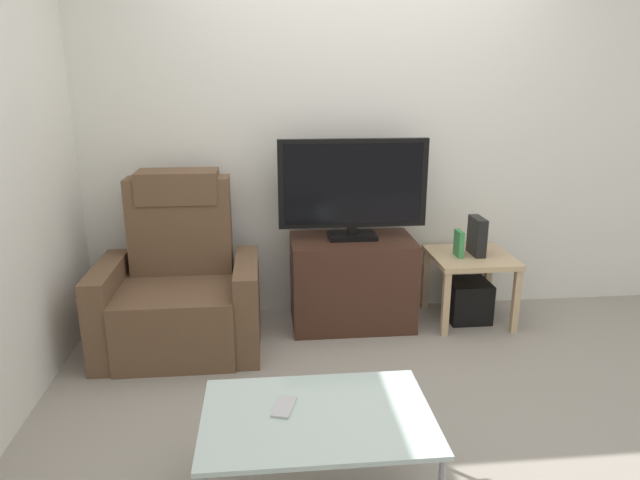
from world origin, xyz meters
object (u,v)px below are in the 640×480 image
(book_upright, at_px, (459,243))
(game_console, at_px, (477,236))
(subwoofer_box, at_px, (467,300))
(tv_stand, at_px, (352,281))
(cell_phone, at_px, (284,407))
(recliner_armchair, at_px, (180,288))
(television, at_px, (353,187))
(side_table, at_px, (470,265))
(coffee_table, at_px, (317,420))

(book_upright, distance_m, game_console, 0.14)
(subwoofer_box, bearing_deg, tv_stand, 178.64)
(subwoofer_box, xyz_separation_m, cell_phone, (-1.34, -1.59, 0.26))
(subwoofer_box, bearing_deg, recliner_armchair, -174.70)
(game_console, bearing_deg, cell_phone, -130.63)
(television, bearing_deg, book_upright, -4.63)
(side_table, bearing_deg, subwoofer_box, 116.57)
(television, distance_m, cell_phone, 1.80)
(tv_stand, xyz_separation_m, cell_phone, (-0.52, -1.61, 0.09))
(book_upright, bearing_deg, tv_stand, 176.85)
(coffee_table, bearing_deg, recliner_armchair, 116.32)
(tv_stand, distance_m, cell_phone, 1.69)
(tv_stand, height_order, television, television)
(subwoofer_box, xyz_separation_m, game_console, (0.04, 0.01, 0.46))
(book_upright, distance_m, coffee_table, 1.98)
(side_table, bearing_deg, game_console, 15.95)
(book_upright, xyz_separation_m, cell_phone, (-1.24, -1.57, -0.17))
(cell_phone, bearing_deg, game_console, 66.21)
(side_table, height_order, game_console, game_console)
(game_console, bearing_deg, recliner_armchair, -174.50)
(subwoofer_box, distance_m, coffee_table, 2.06)
(recliner_armchair, height_order, coffee_table, recliner_armchair)
(coffee_table, bearing_deg, side_table, 53.65)
(book_upright, relative_size, game_console, 0.69)
(tv_stand, relative_size, subwoofer_box, 2.91)
(side_table, distance_m, cell_phone, 2.08)
(tv_stand, xyz_separation_m, coffee_table, (-0.39, -1.67, 0.06))
(television, bearing_deg, cell_phone, -107.70)
(book_upright, bearing_deg, side_table, 11.31)
(game_console, bearing_deg, television, 178.11)
(tv_stand, distance_m, subwoofer_box, 0.84)
(tv_stand, relative_size, television, 0.84)
(tv_stand, xyz_separation_m, television, (0.00, 0.02, 0.65))
(television, distance_m, side_table, 0.99)
(side_table, distance_m, subwoofer_box, 0.26)
(subwoofer_box, xyz_separation_m, coffee_table, (-1.21, -1.65, 0.23))
(cell_phone, bearing_deg, coffee_table, -7.43)
(tv_stand, distance_m, side_table, 0.82)
(recliner_armchair, distance_m, cell_phone, 1.53)
(game_console, distance_m, coffee_table, 2.09)
(subwoofer_box, bearing_deg, coffee_table, -126.35)
(television, relative_size, recliner_armchair, 0.91)
(side_table, xyz_separation_m, coffee_table, (-1.21, -1.65, -0.03))
(tv_stand, height_order, book_upright, book_upright)
(recliner_armchair, relative_size, side_table, 2.00)
(book_upright, xyz_separation_m, game_console, (0.14, 0.03, 0.04))
(subwoofer_box, height_order, coffee_table, coffee_table)
(game_console, height_order, cell_phone, game_console)
(game_console, relative_size, cell_phone, 1.72)
(side_table, relative_size, game_console, 2.09)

